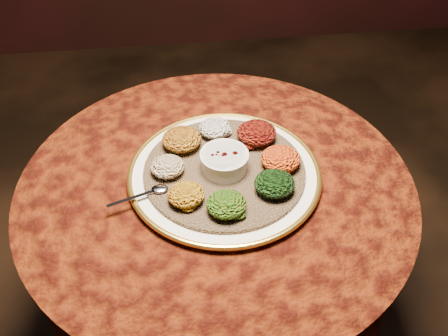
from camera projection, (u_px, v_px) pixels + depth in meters
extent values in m
plane|color=black|center=(218.00, 333.00, 1.71)|extent=(4.00, 4.00, 0.00)
cylinder|color=black|center=(218.00, 330.00, 1.70)|extent=(0.44, 0.44, 0.04)
cylinder|color=black|center=(217.00, 276.00, 1.48)|extent=(0.12, 0.12, 0.68)
cylinder|color=black|center=(216.00, 191.00, 1.23)|extent=(0.80, 0.80, 0.04)
cylinder|color=#491706|center=(217.00, 229.00, 1.33)|extent=(0.93, 0.93, 0.34)
cylinder|color=#491706|center=(216.00, 184.00, 1.21)|extent=(0.96, 0.96, 0.01)
cylinder|color=silver|center=(224.00, 175.00, 1.21)|extent=(0.57, 0.57, 0.02)
torus|color=gold|center=(224.00, 173.00, 1.21)|extent=(0.47, 0.47, 0.01)
cylinder|color=olive|center=(224.00, 170.00, 1.20)|extent=(0.44, 0.44, 0.01)
cylinder|color=silver|center=(224.00, 162.00, 1.18)|extent=(0.11, 0.11, 0.05)
cylinder|color=silver|center=(224.00, 155.00, 1.17)|extent=(0.12, 0.12, 0.01)
cylinder|color=#5F1804|center=(224.00, 157.00, 1.17)|extent=(0.09, 0.09, 0.01)
ellipsoid|color=silver|center=(160.00, 189.00, 1.14)|extent=(0.04, 0.03, 0.01)
cube|color=silver|center=(131.00, 199.00, 1.12)|extent=(0.11, 0.04, 0.00)
ellipsoid|color=silver|center=(215.00, 128.00, 1.28)|extent=(0.08, 0.08, 0.04)
ellipsoid|color=black|center=(257.00, 133.00, 1.26)|extent=(0.10, 0.10, 0.05)
ellipsoid|color=#AB680E|center=(281.00, 159.00, 1.19)|extent=(0.10, 0.09, 0.05)
ellipsoid|color=black|center=(275.00, 184.00, 1.13)|extent=(0.09, 0.09, 0.04)
ellipsoid|color=#9D320A|center=(226.00, 204.00, 1.09)|extent=(0.09, 0.08, 0.04)
ellipsoid|color=#A4780E|center=(186.00, 195.00, 1.11)|extent=(0.08, 0.08, 0.04)
ellipsoid|color=maroon|center=(167.00, 166.00, 1.18)|extent=(0.08, 0.08, 0.04)
ellipsoid|color=#996812|center=(182.00, 139.00, 1.24)|extent=(0.10, 0.09, 0.05)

